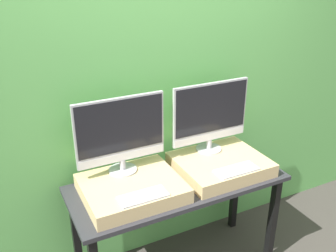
% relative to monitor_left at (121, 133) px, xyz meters
% --- Properties ---
extents(wall_back, '(8.00, 0.04, 2.60)m').
position_rel_monitor_left_xyz_m(wall_back, '(0.33, 0.21, 0.15)').
color(wall_back, '#66B75B').
rests_on(wall_back, ground_plane).
extents(workbench, '(1.46, 0.59, 0.78)m').
position_rel_monitor_left_xyz_m(workbench, '(0.33, -0.15, -0.47)').
color(workbench, '#2D2D33').
rests_on(workbench, ground_plane).
extents(wooden_riser_left, '(0.61, 0.52, 0.09)m').
position_rel_monitor_left_xyz_m(wooden_riser_left, '(0.00, -0.15, -0.32)').
color(wooden_riser_left, '#D6B77F').
rests_on(wooden_riser_left, workbench).
extents(monitor_left, '(0.59, 0.19, 0.51)m').
position_rel_monitor_left_xyz_m(monitor_left, '(0.00, 0.00, 0.00)').
color(monitor_left, '#B2B2B7').
rests_on(monitor_left, wooden_riser_left).
extents(keyboard_left, '(0.29, 0.12, 0.01)m').
position_rel_monitor_left_xyz_m(keyboard_left, '(-0.00, -0.34, -0.27)').
color(keyboard_left, silver).
rests_on(keyboard_left, wooden_riser_left).
extents(wooden_riser_right, '(0.61, 0.52, 0.09)m').
position_rel_monitor_left_xyz_m(wooden_riser_right, '(0.67, -0.15, -0.32)').
color(wooden_riser_right, '#D6B77F').
rests_on(wooden_riser_right, workbench).
extents(monitor_right, '(0.59, 0.19, 0.51)m').
position_rel_monitor_left_xyz_m(monitor_right, '(0.67, 0.00, 0.00)').
color(monitor_right, '#B2B2B7').
rests_on(monitor_right, wooden_riser_right).
extents(keyboard_right, '(0.29, 0.12, 0.01)m').
position_rel_monitor_left_xyz_m(keyboard_right, '(0.67, -0.34, -0.27)').
color(keyboard_right, silver).
rests_on(keyboard_right, wooden_riser_right).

